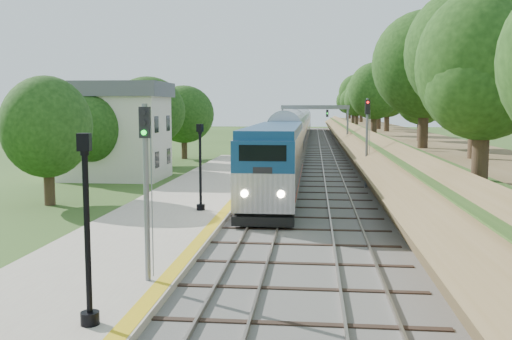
# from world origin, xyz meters

# --- Properties ---
(ground) EXTENTS (320.00, 320.00, 0.00)m
(ground) POSITION_xyz_m (0.00, 0.00, 0.00)
(ground) COLOR #2D4C19
(ground) RESTS_ON ground
(trackbed) EXTENTS (9.50, 170.00, 0.28)m
(trackbed) POSITION_xyz_m (2.00, 60.00, 0.07)
(trackbed) COLOR #4C4944
(trackbed) RESTS_ON ground
(platform) EXTENTS (6.40, 68.00, 0.38)m
(platform) POSITION_xyz_m (-5.20, 16.00, 0.19)
(platform) COLOR #AA9C89
(platform) RESTS_ON ground
(yellow_stripe) EXTENTS (0.55, 68.00, 0.01)m
(yellow_stripe) POSITION_xyz_m (-2.35, 16.00, 0.39)
(yellow_stripe) COLOR gold
(yellow_stripe) RESTS_ON platform
(embankment) EXTENTS (10.64, 170.00, 11.70)m
(embankment) POSITION_xyz_m (10.35, 60.00, 1.95)
(embankment) COLOR brown
(embankment) RESTS_ON ground
(station_building) EXTENTS (8.60, 6.60, 8.00)m
(station_building) POSITION_xyz_m (-14.00, 30.00, 4.09)
(station_building) COLOR silver
(station_building) RESTS_ON ground
(signal_gantry) EXTENTS (8.40, 0.38, 6.20)m
(signal_gantry) POSITION_xyz_m (2.47, 54.99, 4.82)
(signal_gantry) COLOR slate
(signal_gantry) RESTS_ON ground
(trees_behind_platform) EXTENTS (7.82, 53.32, 7.21)m
(trees_behind_platform) POSITION_xyz_m (-11.17, 20.67, 4.53)
(trees_behind_platform) COLOR #332316
(trees_behind_platform) RESTS_ON ground
(train) EXTENTS (3.09, 123.82, 4.54)m
(train) POSITION_xyz_m (0.00, 71.58, 2.32)
(train) COLOR black
(train) RESTS_ON trackbed
(lamppost_mid) EXTENTS (0.49, 0.49, 4.94)m
(lamppost_mid) POSITION_xyz_m (-3.30, -2.19, 2.58)
(lamppost_mid) COLOR black
(lamppost_mid) RESTS_ON platform
(lamppost_far) EXTENTS (0.46, 0.46, 4.68)m
(lamppost_far) POSITION_xyz_m (-3.70, 14.28, 2.47)
(lamppost_far) COLOR black
(lamppost_far) RESTS_ON platform
(signal_platform) EXTENTS (0.33, 0.26, 5.69)m
(signal_platform) POSITION_xyz_m (-2.90, 1.64, 3.88)
(signal_platform) COLOR slate
(signal_platform) RESTS_ON platform
(signal_farside) EXTENTS (0.35, 0.28, 6.47)m
(signal_farside) POSITION_xyz_m (6.20, 25.78, 4.07)
(signal_farside) COLOR slate
(signal_farside) RESTS_ON ground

